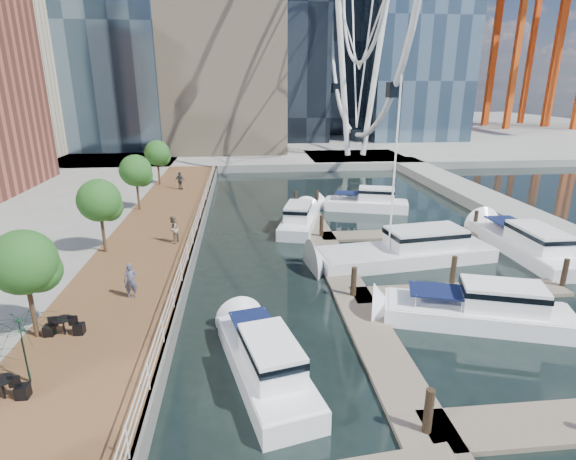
% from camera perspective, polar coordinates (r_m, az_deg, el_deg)
% --- Properties ---
extents(ground, '(520.00, 520.00, 0.00)m').
position_cam_1_polar(ground, '(17.48, 4.64, -20.88)').
color(ground, black).
rests_on(ground, ground).
extents(boardwalk, '(6.00, 60.00, 1.00)m').
position_cam_1_polar(boardwalk, '(30.88, -17.26, -2.67)').
color(boardwalk, brown).
rests_on(boardwalk, ground).
extents(seawall, '(0.25, 60.00, 1.00)m').
position_cam_1_polar(seawall, '(30.41, -11.71, -2.54)').
color(seawall, '#595954').
rests_on(seawall, ground).
extents(land_far, '(200.00, 114.00, 1.00)m').
position_cam_1_polar(land_far, '(115.87, -4.57, 12.70)').
color(land_far, gray).
rests_on(land_far, ground).
extents(breakwater, '(4.00, 60.00, 1.00)m').
position_cam_1_polar(breakwater, '(41.68, 27.43, 1.37)').
color(breakwater, gray).
rests_on(breakwater, ground).
extents(pier, '(14.00, 12.00, 1.00)m').
position_cam_1_polar(pier, '(68.27, 8.52, 8.94)').
color(pier, gray).
rests_on(pier, ground).
extents(railing, '(0.10, 60.00, 1.05)m').
position_cam_1_polar(railing, '(30.08, -12.02, -0.71)').
color(railing, white).
rests_on(railing, boardwalk).
extents(floating_docks, '(16.00, 34.00, 2.60)m').
position_cam_1_polar(floating_docks, '(27.71, 17.36, -5.09)').
color(floating_docks, '#6D6051').
rests_on(floating_docks, ground).
extents(port_cranes, '(40.00, 52.00, 38.00)m').
position_cam_1_polar(port_cranes, '(130.08, 28.81, 19.86)').
color(port_cranes, '#D84C14').
rests_on(port_cranes, ground).
extents(street_trees, '(2.60, 42.60, 4.60)m').
position_cam_1_polar(street_trees, '(29.48, -22.87, 3.47)').
color(street_trees, '#3F2B1C').
rests_on(street_trees, ground).
extents(yacht_foreground, '(9.78, 5.30, 2.15)m').
position_cam_1_polar(yacht_foreground, '(23.84, 22.66, -10.90)').
color(yacht_foreground, white).
rests_on(yacht_foreground, ground).
extents(pedestrian_near, '(0.68, 0.48, 1.76)m').
position_cam_1_polar(pedestrian_near, '(23.21, -19.34, -6.12)').
color(pedestrian_near, '#474B5F').
rests_on(pedestrian_near, boardwalk).
extents(pedestrian_mid, '(0.98, 1.11, 1.89)m').
position_cam_1_polar(pedestrian_mid, '(30.34, -14.41, 0.11)').
color(pedestrian_mid, gray).
rests_on(pedestrian_mid, boardwalk).
extents(pedestrian_far, '(1.12, 0.86, 1.77)m').
position_cam_1_polar(pedestrian_far, '(46.12, -13.53, 6.11)').
color(pedestrian_far, '#31363D').
rests_on(pedestrian_far, boardwalk).
extents(moored_yachts, '(21.89, 37.51, 11.50)m').
position_cam_1_polar(moored_yachts, '(29.69, 14.82, -4.32)').
color(moored_yachts, silver).
rests_on(moored_yachts, ground).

